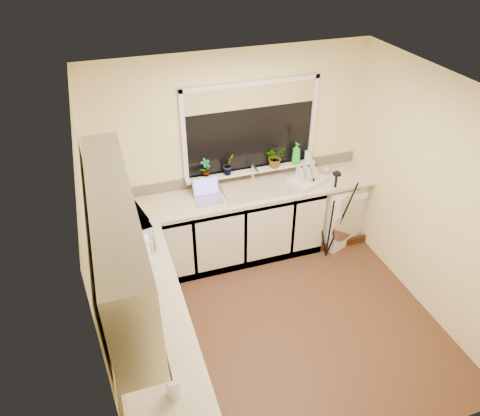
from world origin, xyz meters
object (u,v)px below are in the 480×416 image
at_px(dish_rack, 307,181).
at_px(cup_left, 156,356).
at_px(cup_back, 326,170).
at_px(plant_a, 206,168).
at_px(laptop, 207,194).
at_px(plant_b, 228,165).
at_px(glass_jug, 173,386).
at_px(kettle, 141,248).
at_px(tripod, 331,216).
at_px(soap_bottle_green, 296,153).
at_px(steel_jar, 147,308).
at_px(plant_d, 275,157).
at_px(soap_bottle_clear, 308,154).
at_px(microwave, 129,231).
at_px(washing_machine, 335,209).

distance_m(dish_rack, cup_left, 2.89).
height_order(cup_back, cup_left, cup_left).
relative_size(dish_rack, plant_a, 1.77).
relative_size(laptop, plant_b, 1.25).
distance_m(plant_b, cup_left, 2.53).
xyz_separation_m(glass_jug, plant_b, (1.17, 2.50, 0.20)).
bearing_deg(kettle, cup_left, -93.57).
xyz_separation_m(glass_jug, cup_left, (-0.07, 0.30, -0.02)).
bearing_deg(tripod, plant_b, 151.82).
height_order(laptop, soap_bottle_green, soap_bottle_green).
height_order(steel_jar, cup_left, steel_jar).
bearing_deg(tripod, plant_d, 131.10).
bearing_deg(dish_rack, soap_bottle_clear, 41.63).
distance_m(microwave, cup_left, 1.47).
bearing_deg(cup_left, glass_jug, -77.16).
bearing_deg(glass_jug, tripod, 40.49).
bearing_deg(soap_bottle_clear, soap_bottle_green, -170.90).
height_order(washing_machine, kettle, kettle).
bearing_deg(soap_bottle_green, kettle, -153.77).
relative_size(tripod, microwave, 2.27).
distance_m(washing_machine, soap_bottle_clear, 0.83).
distance_m(kettle, microwave, 0.27).
xyz_separation_m(washing_machine, plant_d, (-0.77, 0.23, 0.76)).
height_order(washing_machine, soap_bottle_green, soap_bottle_green).
relative_size(glass_jug, soap_bottle_clear, 0.85).
height_order(tripod, glass_jug, tripod).
distance_m(washing_machine, kettle, 2.69).
xyz_separation_m(microwave, soap_bottle_green, (2.08, 0.73, 0.14)).
bearing_deg(cup_back, cup_left, -139.41).
bearing_deg(dish_rack, soap_bottle_green, 77.84).
distance_m(tripod, soap_bottle_clear, 0.81).
relative_size(plant_b, cup_left, 2.29).
relative_size(plant_a, soap_bottle_green, 0.89).
xyz_separation_m(washing_machine, laptop, (-1.65, 0.03, 0.55)).
height_order(laptop, microwave, microwave).
relative_size(steel_jar, soap_bottle_clear, 0.64).
distance_m(plant_a, plant_d, 0.84).
bearing_deg(soap_bottle_green, glass_jug, -128.93).
relative_size(dish_rack, soap_bottle_green, 1.57).
relative_size(tripod, cup_back, 10.89).
relative_size(kettle, glass_jug, 1.53).
bearing_deg(plant_d, plant_b, 179.82).
relative_size(soap_bottle_green, soap_bottle_clear, 1.58).
xyz_separation_m(steel_jar, soap_bottle_clear, (2.24, 1.73, 0.18)).
bearing_deg(laptop, cup_back, 5.75).
relative_size(plant_d, cup_back, 2.29).
relative_size(microwave, soap_bottle_clear, 3.06).
relative_size(glass_jug, cup_back, 1.33).
distance_m(tripod, plant_b, 1.36).
distance_m(plant_d, cup_back, 0.69).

